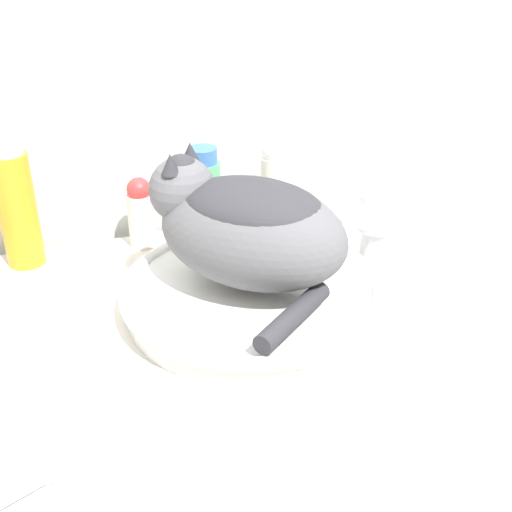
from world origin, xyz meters
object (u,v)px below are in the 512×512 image
(deodorant_stick, at_px, (141,212))
(cream_tube, at_px, (0,497))
(mouthwash_bottle, at_px, (204,195))
(lotion_bottle_white, at_px, (275,183))
(cat, at_px, (245,224))
(faucet, at_px, (372,226))
(shampoo_bottle_tall, at_px, (17,205))

(deodorant_stick, bearing_deg, cream_tube, -114.54)
(cream_tube, bearing_deg, mouthwash_bottle, 55.90)
(lotion_bottle_white, distance_m, deodorant_stick, 0.26)
(cat, xyz_separation_m, mouthwash_bottle, (0.00, 0.26, -0.06))
(faucet, height_order, deodorant_stick, faucet)
(faucet, distance_m, mouthwash_bottle, 0.31)
(deodorant_stick, bearing_deg, cat, -66.39)
(cat, xyz_separation_m, shampoo_bottle_tall, (-0.32, 0.26, -0.03))
(lotion_bottle_white, distance_m, cream_tube, 0.73)
(faucet, bearing_deg, cream_tube, 16.05)
(faucet, distance_m, shampoo_bottle_tall, 0.59)
(cat, distance_m, deodorant_stick, 0.29)
(shampoo_bottle_tall, distance_m, cream_tube, 0.54)
(cat, bearing_deg, deodorant_stick, -22.22)
(mouthwash_bottle, bearing_deg, lotion_bottle_white, 0.00)
(lotion_bottle_white, distance_m, shampoo_bottle_tall, 0.46)
(shampoo_bottle_tall, distance_m, deodorant_stick, 0.21)
(cat, relative_size, mouthwash_bottle, 2.06)
(cream_tube, bearing_deg, shampoo_bottle_tall, 85.75)
(lotion_bottle_white, xyz_separation_m, deodorant_stick, (-0.26, -0.00, -0.02))
(cat, distance_m, faucet, 0.24)
(mouthwash_bottle, bearing_deg, shampoo_bottle_tall, 180.00)
(shampoo_bottle_tall, xyz_separation_m, deodorant_stick, (0.20, 0.00, -0.04))
(faucet, distance_m, lotion_bottle_white, 0.23)
(cat, distance_m, lotion_bottle_white, 0.30)
(lotion_bottle_white, relative_size, deodorant_stick, 1.35)
(lotion_bottle_white, height_order, cream_tube, lotion_bottle_white)
(cat, height_order, lotion_bottle_white, cat)
(faucet, xyz_separation_m, deodorant_stick, (-0.34, 0.22, -0.02))
(cat, bearing_deg, mouthwash_bottle, -46.86)
(faucet, xyz_separation_m, cream_tube, (-0.59, -0.32, -0.07))
(cream_tube, bearing_deg, cat, 37.65)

